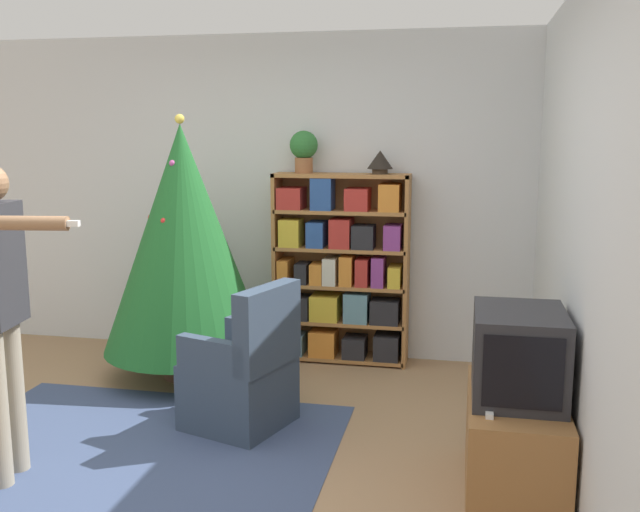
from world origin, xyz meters
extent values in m
plane|color=#9E7A56|center=(0.00, 0.00, 0.00)|extent=(14.00, 14.00, 0.00)
cube|color=silver|center=(0.00, 2.34, 1.30)|extent=(8.00, 0.10, 2.60)
cube|color=silver|center=(1.97, 0.00, 1.30)|extent=(0.10, 8.00, 2.60)
cube|color=#3D4C70|center=(-0.47, 0.28, 0.00)|extent=(2.33, 1.76, 0.01)
cube|color=#A8703D|center=(-0.09, 2.13, 0.75)|extent=(0.03, 0.27, 1.51)
cube|color=#A8703D|center=(0.95, 2.13, 0.75)|extent=(0.03, 0.27, 1.51)
cube|color=#A8703D|center=(0.43, 2.13, 1.49)|extent=(1.07, 0.27, 0.03)
cube|color=#A8703D|center=(0.43, 2.27, 0.75)|extent=(1.07, 0.01, 1.51)
cube|color=#A8703D|center=(0.43, 2.13, 0.03)|extent=(1.04, 0.27, 0.03)
cube|color=#5B899E|center=(0.06, 2.11, 0.13)|extent=(0.15, 0.22, 0.16)
cube|color=orange|center=(0.29, 2.11, 0.15)|extent=(0.21, 0.23, 0.20)
cube|color=#232328|center=(0.55, 2.11, 0.13)|extent=(0.18, 0.22, 0.17)
cube|color=#232328|center=(0.80, 2.13, 0.14)|extent=(0.19, 0.26, 0.20)
cube|color=#A8703D|center=(0.43, 2.13, 0.33)|extent=(1.04, 0.27, 0.03)
cube|color=#232328|center=(0.07, 2.11, 0.43)|extent=(0.22, 0.23, 0.18)
cube|color=gold|center=(0.31, 2.12, 0.44)|extent=(0.22, 0.25, 0.20)
cube|color=#5B899E|center=(0.56, 2.12, 0.46)|extent=(0.19, 0.24, 0.23)
cube|color=#232328|center=(0.79, 2.10, 0.43)|extent=(0.22, 0.21, 0.19)
cube|color=#A8703D|center=(0.43, 2.13, 0.62)|extent=(1.04, 0.27, 0.03)
cube|color=orange|center=(-0.02, 2.12, 0.73)|extent=(0.09, 0.24, 0.18)
cube|color=#232328|center=(0.12, 2.10, 0.72)|extent=(0.10, 0.20, 0.16)
cube|color=orange|center=(0.25, 2.10, 0.72)|extent=(0.10, 0.20, 0.16)
cube|color=beige|center=(0.35, 2.13, 0.74)|extent=(0.11, 0.26, 0.21)
cube|color=orange|center=(0.48, 2.10, 0.75)|extent=(0.10, 0.21, 0.23)
cube|color=#B22D28|center=(0.61, 2.10, 0.74)|extent=(0.10, 0.20, 0.21)
cube|color=#843889|center=(0.73, 2.11, 0.75)|extent=(0.10, 0.23, 0.23)
cube|color=gold|center=(0.86, 2.12, 0.72)|extent=(0.10, 0.25, 0.16)
cube|color=#A8703D|center=(0.43, 2.13, 0.92)|extent=(1.04, 0.27, 0.03)
cube|color=gold|center=(0.03, 2.10, 1.04)|extent=(0.16, 0.20, 0.22)
cube|color=#284C93|center=(0.24, 2.12, 1.03)|extent=(0.14, 0.24, 0.20)
cube|color=#B22D28|center=(0.43, 2.12, 1.05)|extent=(0.16, 0.25, 0.23)
cube|color=#232328|center=(0.61, 2.10, 1.02)|extent=(0.17, 0.20, 0.18)
cube|color=#843889|center=(0.84, 2.11, 1.03)|extent=(0.13, 0.22, 0.19)
cube|color=#A8703D|center=(0.43, 2.13, 1.21)|extent=(1.04, 0.27, 0.03)
cube|color=#B22D28|center=(0.03, 2.12, 1.31)|extent=(0.19, 0.25, 0.17)
cube|color=#284C93|center=(0.29, 2.10, 1.35)|extent=(0.16, 0.20, 0.25)
cube|color=#B22D28|center=(0.56, 2.11, 1.31)|extent=(0.18, 0.24, 0.17)
cube|color=orange|center=(0.81, 2.13, 1.33)|extent=(0.16, 0.26, 0.21)
cube|color=#996638|center=(1.66, 0.19, 0.26)|extent=(0.47, 0.90, 0.52)
cube|color=#28282D|center=(1.66, 0.19, 0.74)|extent=(0.44, 0.57, 0.44)
cube|color=black|center=(1.66, -0.10, 0.74)|extent=(0.36, 0.01, 0.34)
cube|color=white|center=(1.52, -0.08, 0.53)|extent=(0.04, 0.12, 0.02)
cylinder|color=#4C3323|center=(-0.64, 1.53, 0.05)|extent=(0.36, 0.36, 0.10)
cylinder|color=brown|center=(-0.64, 1.53, 0.16)|extent=(0.08, 0.08, 0.12)
cone|color=#1E6028|center=(-0.64, 1.53, 1.06)|extent=(1.21, 1.21, 1.67)
sphere|color=#B74C93|center=(-0.67, 1.43, 1.61)|extent=(0.05, 0.05, 0.05)
sphere|color=#335BB2|center=(-0.60, 1.96, 0.62)|extent=(0.07, 0.07, 0.07)
sphere|color=#335BB2|center=(-0.88, 1.54, 1.21)|extent=(0.05, 0.05, 0.05)
sphere|color=red|center=(-0.88, 1.53, 1.20)|extent=(0.07, 0.07, 0.07)
sphere|color=red|center=(-0.69, 1.30, 1.21)|extent=(0.04, 0.04, 0.04)
sphere|color=red|center=(-0.80, 1.10, 0.58)|extent=(0.04, 0.04, 0.04)
sphere|color=red|center=(-0.94, 1.92, 0.46)|extent=(0.05, 0.05, 0.05)
sphere|color=red|center=(-0.64, 1.71, 1.35)|extent=(0.04, 0.04, 0.04)
sphere|color=#335BB2|center=(-0.85, 1.55, 1.29)|extent=(0.06, 0.06, 0.06)
sphere|color=gold|center=(-0.64, 1.88, 0.86)|extent=(0.05, 0.05, 0.05)
sphere|color=#E5CC4C|center=(-0.64, 1.53, 1.92)|extent=(0.07, 0.07, 0.07)
cube|color=#334256|center=(0.02, 0.73, 0.21)|extent=(0.71, 0.71, 0.42)
cube|color=#334256|center=(0.24, 0.66, 0.67)|extent=(0.29, 0.57, 0.50)
cube|color=#334256|center=(0.09, 0.96, 0.52)|extent=(0.50, 0.23, 0.20)
cube|color=#334256|center=(-0.06, 0.50, 0.52)|extent=(0.50, 0.23, 0.20)
cylinder|color=#9E937F|center=(-0.98, -0.09, 0.42)|extent=(0.11, 0.11, 0.85)
cylinder|color=#8C6647|center=(-0.99, 0.02, 1.13)|extent=(0.07, 0.07, 0.51)
cylinder|color=#8C6647|center=(-0.70, -0.34, 1.40)|extent=(0.49, 0.14, 0.07)
cube|color=white|center=(-0.46, -0.31, 1.40)|extent=(0.11, 0.05, 0.03)
cylinder|color=#935B38|center=(0.13, 2.13, 1.57)|extent=(0.14, 0.14, 0.12)
sphere|color=#2D7033|center=(0.13, 2.13, 1.73)|extent=(0.22, 0.22, 0.22)
cylinder|color=#473828|center=(0.73, 2.13, 1.53)|extent=(0.12, 0.12, 0.04)
cone|color=black|center=(0.73, 2.13, 1.62)|extent=(0.20, 0.20, 0.14)
cube|color=#2D7A42|center=(-0.28, 1.16, 0.02)|extent=(0.17, 0.14, 0.03)
cube|color=beige|center=(-0.26, 1.15, 0.05)|extent=(0.15, 0.15, 0.03)
cube|color=orange|center=(-0.27, 1.14, 0.07)|extent=(0.20, 0.19, 0.02)
camera|label=1|loc=(1.37, -3.34, 1.83)|focal=40.00mm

